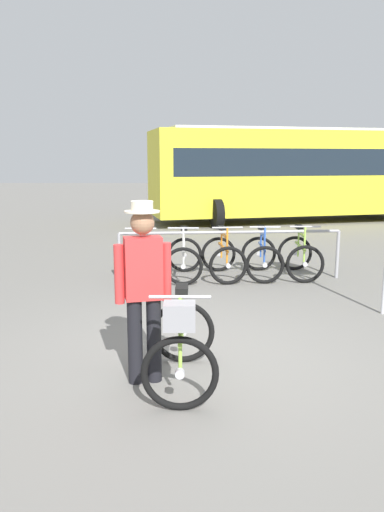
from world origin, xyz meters
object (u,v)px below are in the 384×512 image
Objects in this scene: racked_bike_blue at (262,257)px; featured_bicycle at (181,342)px; person_with_featured_bike at (144,285)px; bus_distant at (299,170)px; racked_bike_red at (144,259)px; racked_bike_white at (184,258)px; racked_bike_lime at (300,256)px; racked_bike_orange at (223,258)px.

racked_bike_blue is 0.96× the size of featured_bicycle.
bus_distant is at bearing 72.41° from person_with_featured_bike.
racked_bike_white is (0.70, 0.06, 0.00)m from racked_bike_red.
racked_bike_white is 4.32m from featured_bicycle.
person_with_featured_bike is 0.17× the size of bus_distant.
racked_bike_lime is (2.79, 0.25, 0.00)m from racked_bike_red.
bus_distant is (4.43, 8.56, 1.37)m from racked_bike_red.
racked_bike_lime is 4.95m from featured_bicycle.
racked_bike_orange is 0.70m from racked_bike_blue.
person_with_featured_bike is at bearing -111.28° from racked_bike_blue.
racked_bike_lime is at bearing 5.15° from racked_bike_white.
racked_bike_red is 0.66× the size of person_with_featured_bike.
racked_bike_blue is 4.66m from person_with_featured_bike.
racked_bike_red and racked_bike_orange have the same top height.
person_with_featured_bike is at bearing -107.59° from bus_distant.
racked_bike_red is 0.97× the size of featured_bicycle.
bus_distant reaches higher than racked_bike_red.
racked_bike_red is at bearing -174.85° from racked_bike_blue.
bus_distant is (2.34, 8.38, 1.37)m from racked_bike_blue.
racked_bike_red is 1.01× the size of racked_bike_blue.
racked_bike_lime is 0.94× the size of featured_bicycle.
racked_bike_red and racked_bike_lime have the same top height.
racked_bike_lime is 0.64× the size of person_with_featured_bike.
featured_bicycle is (-1.33, -4.45, 0.08)m from racked_bike_blue.
featured_bicycle is at bearing -106.62° from racked_bike_blue.
racked_bike_orange and racked_bike_lime have the same top height.
featured_bicycle is 0.11× the size of bus_distant.
racked_bike_white is at bearing 90.88° from featured_bicycle.
racked_bike_orange is at bearing -174.85° from racked_bike_lime.
racked_bike_orange is 4.43m from featured_bicycle.
racked_bike_orange is 0.99× the size of featured_bicycle.
racked_bike_lime is at bearing 61.48° from person_with_featured_bike.
bus_distant reaches higher than person_with_featured_bike.
racked_bike_lime is at bearing 5.15° from racked_bike_blue.
person_with_featured_bike is (-2.38, -4.37, 0.58)m from racked_bike_lime.
racked_bike_lime is (1.39, 0.13, -0.00)m from racked_bike_orange.
bus_distant is at bearing 66.27° from racked_bike_white.
racked_bike_blue is 0.65× the size of person_with_featured_bike.
racked_bike_blue is (2.09, 0.19, 0.00)m from racked_bike_red.
featured_bicycle is at bearing -89.12° from racked_bike_white.
racked_bike_blue is at bearing -105.63° from bus_distant.
racked_bike_red is at bearing -174.85° from racked_bike_orange.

